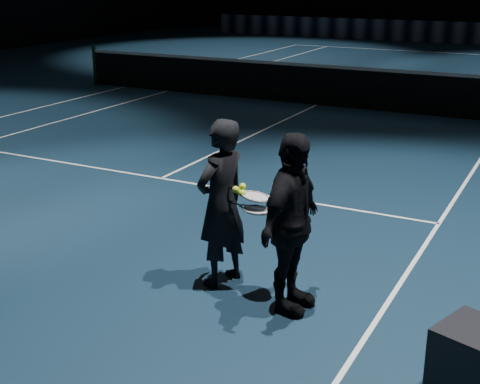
% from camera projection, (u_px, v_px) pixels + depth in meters
% --- Properties ---
extents(floor, '(36.00, 36.00, 0.00)m').
position_uv_depth(floor, '(316.00, 106.00, 15.44)').
color(floor, '#0D2031').
rests_on(floor, ground).
extents(court_lines, '(10.98, 23.78, 0.01)m').
position_uv_depth(court_lines, '(316.00, 105.00, 15.44)').
color(court_lines, white).
rests_on(court_lines, floor).
extents(net_post_left, '(0.10, 0.10, 1.10)m').
position_uv_depth(net_post_left, '(95.00, 64.00, 18.05)').
color(net_post_left, black).
rests_on(net_post_left, floor).
extents(net_mesh, '(12.80, 0.02, 0.86)m').
position_uv_depth(net_mesh, '(316.00, 86.00, 15.30)').
color(net_mesh, black).
rests_on(net_mesh, floor).
extents(net_tape, '(12.80, 0.03, 0.07)m').
position_uv_depth(net_tape, '(317.00, 66.00, 15.15)').
color(net_tape, white).
rests_on(net_tape, net_mesh).
extents(sponsor_backdrop, '(22.00, 0.15, 0.90)m').
position_uv_depth(sponsor_backdrop, '(448.00, 32.00, 28.36)').
color(sponsor_backdrop, black).
rests_on(sponsor_backdrop, floor).
extents(player_a, '(0.55, 0.69, 1.67)m').
position_uv_depth(player_a, '(221.00, 203.00, 6.48)').
color(player_a, black).
rests_on(player_a, floor).
extents(player_b, '(0.46, 1.00, 1.67)m').
position_uv_depth(player_b, '(291.00, 224.00, 5.94)').
color(player_b, black).
rests_on(player_b, floor).
extents(racket_lower, '(0.71, 0.38, 0.03)m').
position_uv_depth(racket_lower, '(257.00, 210.00, 6.18)').
color(racket_lower, black).
rests_on(racket_lower, player_a).
extents(racket_upper, '(0.71, 0.34, 0.10)m').
position_uv_depth(racket_upper, '(256.00, 196.00, 6.21)').
color(racket_upper, black).
rests_on(racket_upper, player_b).
extents(tennis_balls, '(0.12, 0.10, 0.12)m').
position_uv_depth(tennis_balls, '(241.00, 191.00, 6.26)').
color(tennis_balls, '#99C229').
rests_on(tennis_balls, racket_upper).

